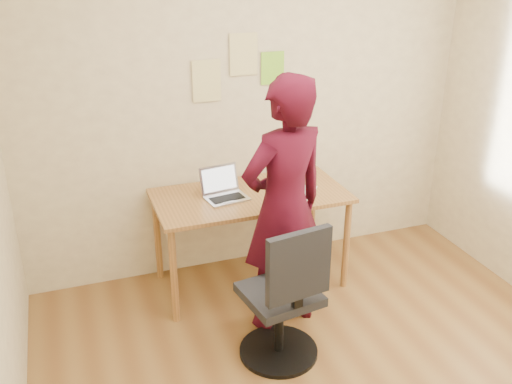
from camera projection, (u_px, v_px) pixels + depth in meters
name	position (u px, v px, depth m)	size (l,w,h in m)	color
room	(367.00, 184.00, 2.74)	(3.58, 3.58, 2.78)	brown
desk	(250.00, 205.00, 4.17)	(1.40, 0.70, 0.74)	#9E6D36
laptop	(224.00, 191.00, 4.07)	(0.33, 0.30, 0.21)	silver
paper_sheet	(299.00, 193.00, 4.15)	(0.23, 0.33, 0.00)	white
phone	(284.00, 201.00, 4.01)	(0.09, 0.14, 0.01)	black
wall_note_left	(207.00, 81.00, 4.08)	(0.21, 0.00, 0.30)	#DACB82
wall_note_mid	(244.00, 54.00, 4.09)	(0.21, 0.00, 0.30)	#DACB82
wall_note_right	(273.00, 68.00, 4.21)	(0.18, 0.00, 0.24)	#7FCA2D
office_chair	(285.00, 304.00, 3.45)	(0.50, 0.51, 0.96)	black
person	(284.00, 208.00, 3.63)	(0.63, 0.42, 1.73)	#390715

